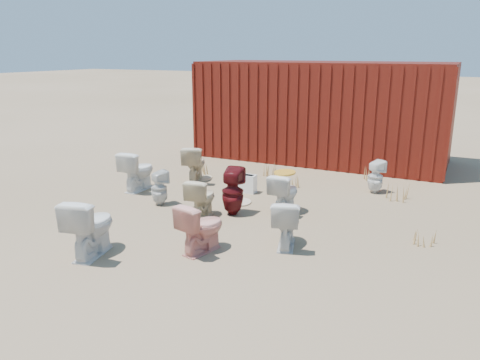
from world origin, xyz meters
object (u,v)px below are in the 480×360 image
at_px(shipping_container, 322,111).
at_px(toilet_back_e, 375,177).
at_px(toilet_front_maroon, 233,192).
at_px(loose_tank, 243,183).
at_px(toilet_back_a, 159,188).
at_px(toilet_back_yellowlid, 284,193).
at_px(toilet_front_pink, 201,227).
at_px(toilet_front_a, 138,171).
at_px(toilet_front_e, 286,223).
at_px(toilet_back_beige_left, 195,164).
at_px(toilet_front_c, 90,226).
at_px(toilet_back_beige_right, 201,198).

relative_size(shipping_container, toilet_back_e, 9.37).
height_order(toilet_front_maroon, loose_tank, toilet_front_maroon).
height_order(toilet_front_maroon, toilet_back_a, toilet_front_maroon).
bearing_deg(toilet_back_e, toilet_back_yellowlid, 89.97).
bearing_deg(toilet_front_pink, toilet_front_a, -23.10).
bearing_deg(toilet_front_e, toilet_back_yellowlid, -84.47).
relative_size(toilet_front_a, toilet_front_maroon, 0.98).
bearing_deg(toilet_back_beige_left, toilet_front_e, 121.96).
bearing_deg(toilet_front_maroon, toilet_back_a, -2.03).
bearing_deg(loose_tank, toilet_front_e, -53.01).
relative_size(toilet_back_beige_left, toilet_back_e, 1.19).
relative_size(toilet_front_pink, toilet_front_c, 0.86).
relative_size(toilet_front_a, toilet_front_c, 0.96).
xyz_separation_m(toilet_front_maroon, toilet_back_beige_left, (-1.66, 1.48, -0.02)).
bearing_deg(shipping_container, toilet_front_maroon, -90.34).
distance_m(toilet_back_a, toilet_back_beige_left, 1.63).
relative_size(toilet_back_beige_right, toilet_back_e, 1.05).
xyz_separation_m(toilet_front_c, loose_tank, (0.53, 3.53, -0.23)).
height_order(toilet_back_beige_right, toilet_back_yellowlid, toilet_back_yellowlid).
xyz_separation_m(toilet_front_c, toilet_back_a, (-0.45, 2.15, -0.10)).
bearing_deg(toilet_front_c, toilet_front_e, -160.05).
distance_m(toilet_front_e, toilet_back_beige_left, 3.74).
bearing_deg(toilet_back_e, toilet_front_pink, 99.82).
bearing_deg(toilet_back_beige_right, loose_tank, -97.11).
relative_size(toilet_front_maroon, toilet_back_beige_left, 1.05).
xyz_separation_m(shipping_container, toilet_back_beige_right, (-0.42, -5.17, -0.86)).
bearing_deg(toilet_back_beige_left, loose_tank, 149.98).
height_order(shipping_container, loose_tank, shipping_container).
xyz_separation_m(toilet_back_a, toilet_back_beige_left, (-0.26, 1.61, 0.07)).
bearing_deg(toilet_back_beige_right, toilet_front_e, 155.75).
xyz_separation_m(shipping_container, toilet_front_pink, (0.28, -6.34, -0.85)).
distance_m(toilet_front_maroon, toilet_back_a, 1.41).
bearing_deg(toilet_back_a, toilet_back_beige_right, -167.64).
xyz_separation_m(toilet_front_maroon, toilet_back_beige_right, (-0.39, -0.36, -0.06)).
relative_size(shipping_container, loose_tank, 12.00).
distance_m(shipping_container, toilet_back_yellowlid, 4.47).
distance_m(toilet_back_beige_left, toilet_back_beige_right, 2.24).
xyz_separation_m(toilet_front_a, toilet_front_pink, (2.64, -1.98, -0.04)).
bearing_deg(shipping_container, toilet_back_a, -106.14).
relative_size(toilet_front_pink, toilet_back_beige_left, 0.92).
bearing_deg(toilet_back_beige_left, toilet_back_beige_right, 105.03).
bearing_deg(toilet_front_e, toilet_back_beige_right, -32.88).
bearing_deg(toilet_back_beige_right, toilet_back_e, -138.23).
relative_size(shipping_container, toilet_front_c, 7.32).
xyz_separation_m(toilet_front_pink, toilet_back_beige_right, (-0.70, 1.16, -0.02)).
relative_size(toilet_front_pink, toilet_back_e, 1.10).
xyz_separation_m(toilet_back_beige_left, toilet_back_yellowlid, (2.39, -0.99, -0.04)).
distance_m(toilet_back_yellowlid, loose_tank, 1.39).
relative_size(toilet_front_maroon, toilet_front_e, 1.15).
distance_m(toilet_front_pink, toilet_back_e, 4.16).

